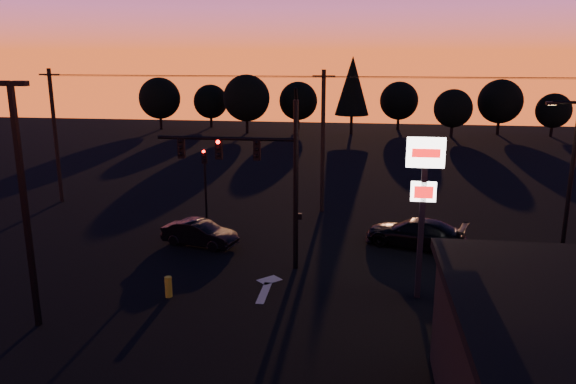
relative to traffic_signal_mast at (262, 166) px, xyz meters
name	(u,v)px	position (x,y,z in m)	size (l,w,h in m)	color
ground	(248,302)	(0.10, -3.99, -4.94)	(120.00, 120.00, 0.00)	black
lane_arrow	(267,286)	(0.60, -2.33, -4.93)	(1.20, 3.10, 0.01)	beige
traffic_signal_mast	(262,166)	(0.00, 0.00, 0.00)	(6.79, 0.52, 8.58)	black
secondary_signal	(205,173)	(-4.90, 7.49, -2.07)	(0.30, 0.31, 4.35)	black
parking_lot_light	(23,191)	(-7.40, -6.99, 0.33)	(1.25, 0.30, 9.14)	black
pylon_sign	(424,184)	(7.10, -2.49, -0.02)	(1.50, 0.28, 6.80)	black
streetlight	(569,179)	(14.01, 1.51, -0.52)	(1.55, 0.35, 8.00)	black
utility_pole_0	(55,135)	(-15.90, 10.01, -0.34)	(1.40, 0.26, 9.00)	black
utility_pole_1	(323,141)	(2.10, 10.01, -0.34)	(1.40, 0.26, 9.00)	black
power_wires	(324,77)	(2.10, 10.01, 3.63)	(36.00, 1.22, 0.07)	black
bollard	(168,287)	(-3.34, -3.91, -4.49)	(0.30, 0.30, 0.90)	gold
tree_0	(160,98)	(-21.90, 46.01, -0.88)	(5.36, 5.36, 6.74)	black
tree_1	(211,102)	(-15.90, 49.01, -1.50)	(4.54, 4.54, 5.71)	black
tree_2	(247,98)	(-9.90, 44.01, -0.57)	(5.77, 5.78, 7.26)	black
tree_3	(298,101)	(-3.90, 48.01, -1.19)	(4.95, 4.95, 6.22)	black
tree_4	(352,86)	(3.10, 45.01, 0.99)	(4.18, 4.18, 9.50)	black
tree_5	(399,101)	(9.10, 50.01, -1.19)	(4.95, 4.95, 6.22)	black
tree_6	(453,108)	(15.10, 44.01, -1.50)	(4.54, 4.54, 5.71)	black
tree_7	(500,101)	(21.10, 47.01, -0.88)	(5.36, 5.36, 6.74)	black
tree_8	(554,111)	(27.10, 46.01, -1.82)	(4.12, 4.12, 5.19)	black
car_mid	(200,233)	(-3.86, 2.55, -4.27)	(1.42, 4.07, 1.34)	black
car_right	(415,233)	(7.50, 3.89, -4.18)	(2.13, 5.23, 1.52)	black
suv_parked	(524,319)	(10.59, -5.55, -4.20)	(2.43, 5.26, 1.46)	black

